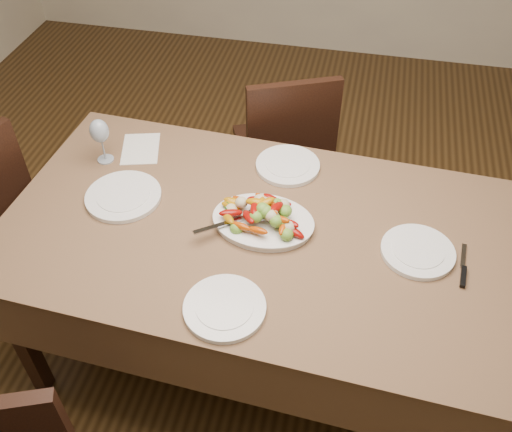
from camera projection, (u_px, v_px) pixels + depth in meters
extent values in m
plane|color=#3E2912|center=(252.00, 380.00, 2.45)|extent=(6.00, 6.00, 0.00)
cube|color=brown|center=(256.00, 294.00, 2.31)|extent=(1.89, 1.14, 0.76)
ellipsoid|color=white|center=(263.00, 223.00, 2.05)|extent=(0.37, 0.28, 0.02)
cylinder|color=white|center=(124.00, 196.00, 2.15)|extent=(0.29, 0.29, 0.02)
cylinder|color=white|center=(418.00, 252.00, 1.95)|extent=(0.25, 0.25, 0.02)
cylinder|color=white|center=(288.00, 166.00, 2.29)|extent=(0.26, 0.26, 0.02)
cylinder|color=white|center=(225.00, 308.00, 1.78)|extent=(0.26, 0.26, 0.02)
cube|color=silver|center=(141.00, 149.00, 2.38)|extent=(0.20, 0.24, 0.00)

